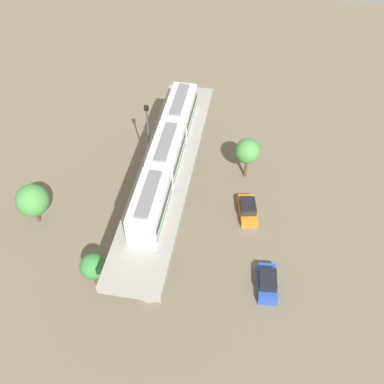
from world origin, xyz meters
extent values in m
plane|color=#706654|center=(0.00, 0.00, 0.00)|extent=(120.00, 120.00, 0.00)
cylinder|color=#999691|center=(0.00, -9.38, 3.66)|extent=(1.90, 1.90, 7.32)
cylinder|color=#999691|center=(0.00, 0.00, 3.66)|extent=(1.90, 1.90, 7.32)
cylinder|color=#999691|center=(0.00, 9.38, 3.66)|extent=(1.90, 1.90, 7.32)
cube|color=#999691|center=(0.00, 0.00, 7.72)|extent=(5.20, 28.85, 0.80)
cube|color=white|center=(0.00, -7.26, 9.62)|extent=(2.60, 6.60, 3.00)
cube|color=black|center=(0.00, -7.26, 9.87)|extent=(2.64, 6.07, 0.70)
cube|color=#1E8C4C|center=(0.00, -7.26, 8.87)|extent=(2.64, 6.34, 0.24)
cube|color=slate|center=(0.00, -7.26, 11.24)|extent=(1.10, 5.61, 0.24)
cube|color=white|center=(0.00, -0.31, 9.62)|extent=(2.60, 6.60, 3.00)
cube|color=black|center=(0.00, -0.31, 9.87)|extent=(2.64, 6.07, 0.70)
cube|color=#1E8C4C|center=(0.00, -0.31, 8.87)|extent=(2.64, 6.34, 0.24)
cube|color=slate|center=(0.00, -0.31, 11.24)|extent=(1.10, 5.61, 0.24)
cube|color=white|center=(0.00, 6.64, 9.62)|extent=(2.60, 6.60, 3.00)
cube|color=black|center=(0.00, 6.64, 9.87)|extent=(2.64, 6.07, 0.70)
cube|color=#1E8C4C|center=(0.00, 6.64, 8.87)|extent=(2.64, 6.34, 0.24)
cube|color=slate|center=(0.00, 6.64, 11.24)|extent=(1.10, 5.61, 0.24)
cube|color=orange|center=(-8.37, -2.72, 0.50)|extent=(2.62, 4.48, 1.00)
cube|color=black|center=(-8.37, -2.57, 1.38)|extent=(2.07, 2.59, 0.76)
cube|color=#284CB7|center=(-11.13, 6.54, 0.50)|extent=(2.16, 4.34, 1.00)
cube|color=black|center=(-11.13, 6.69, 1.38)|extent=(1.83, 2.43, 0.76)
cylinder|color=brown|center=(14.21, 2.22, 1.14)|extent=(0.36, 0.36, 2.28)
sphere|color=#479342|center=(14.21, 2.22, 3.24)|extent=(3.51, 3.51, 3.51)
cylinder|color=brown|center=(-7.53, -8.76, 1.60)|extent=(0.36, 0.36, 3.19)
sphere|color=#479342|center=(-7.53, -8.76, 4.00)|extent=(2.92, 2.92, 2.92)
cylinder|color=brown|center=(5.39, 9.02, 1.08)|extent=(0.36, 0.36, 2.16)
sphere|color=#38843D|center=(5.39, 9.02, 2.86)|extent=(2.52, 2.52, 2.52)
cylinder|color=#4C4C51|center=(3.40, -6.26, 5.06)|extent=(0.20, 0.20, 10.12)
cube|color=black|center=(3.40, -6.26, 10.42)|extent=(0.44, 0.28, 0.60)
camera|label=1|loc=(-8.43, 33.85, 40.32)|focal=45.16mm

